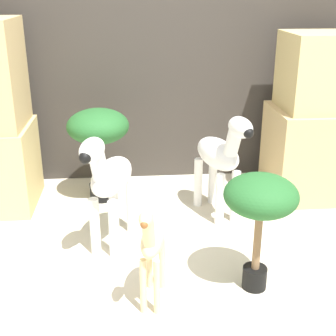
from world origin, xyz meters
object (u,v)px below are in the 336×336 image
object	(u,v)px
giraffe_figurine	(152,245)
zebra_right	(221,156)
potted_palm_back	(261,202)
zebra_left	(109,180)
potted_palm_front	(98,131)

from	to	relation	value
giraffe_figurine	zebra_right	bearing A→B (deg)	61.12
giraffe_figurine	potted_palm_back	distance (m)	0.54
zebra_left	giraffe_figurine	xyz separation A→B (m)	(0.20, -0.54, -0.10)
potted_palm_back	potted_palm_front	bearing A→B (deg)	126.19
zebra_left	potted_palm_back	distance (m)	0.85
giraffe_figurine	potted_palm_front	size ratio (longest dim) A/B	0.87
zebra_right	zebra_left	xyz separation A→B (m)	(-0.68, -0.32, 0.00)
zebra_right	potted_palm_back	world-z (taller)	zebra_right
zebra_left	potted_palm_back	bearing A→B (deg)	-32.75
giraffe_figurine	potted_palm_front	distance (m)	1.23
zebra_left	potted_palm_front	xyz separation A→B (m)	(-0.09, 0.64, 0.08)
zebra_left	potted_palm_back	world-z (taller)	zebra_left
zebra_right	potted_palm_back	bearing A→B (deg)	-87.53
zebra_right	giraffe_figurine	distance (m)	0.99
giraffe_figurine	potted_palm_front	bearing A→B (deg)	103.95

